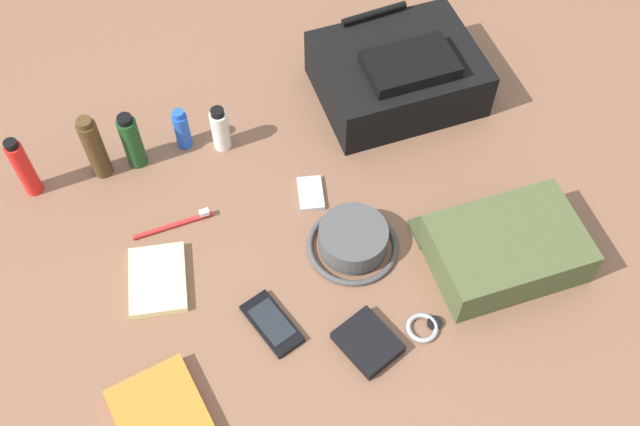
# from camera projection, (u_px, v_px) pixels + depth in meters

# --- Properties ---
(ground_plane) EXTENTS (2.64, 2.02, 0.02)m
(ground_plane) POSITION_uv_depth(u_px,v_px,m) (320.00, 227.00, 1.54)
(ground_plane) COLOR brown
(ground_plane) RESTS_ON ground
(backpack) EXTENTS (0.37, 0.30, 0.15)m
(backpack) POSITION_uv_depth(u_px,v_px,m) (398.00, 73.00, 1.68)
(backpack) COLOR black
(backpack) RESTS_ON ground_plane
(toiletry_pouch) EXTENTS (0.30, 0.27, 0.09)m
(toiletry_pouch) POSITION_uv_depth(u_px,v_px,m) (505.00, 248.00, 1.45)
(toiletry_pouch) COLOR #47512D
(toiletry_pouch) RESTS_ON ground_plane
(bucket_hat) EXTENTS (0.19, 0.19, 0.06)m
(bucket_hat) POSITION_uv_depth(u_px,v_px,m) (353.00, 240.00, 1.48)
(bucket_hat) COLOR #464646
(bucket_hat) RESTS_ON ground_plane
(sunscreen_spray) EXTENTS (0.04, 0.04, 0.16)m
(sunscreen_spray) POSITION_uv_depth(u_px,v_px,m) (24.00, 168.00, 1.51)
(sunscreen_spray) COLOR red
(sunscreen_spray) RESTS_ON ground_plane
(cologne_bottle) EXTENTS (0.04, 0.04, 0.17)m
(cologne_bottle) POSITION_uv_depth(u_px,v_px,m) (94.00, 148.00, 1.54)
(cologne_bottle) COLOR #473319
(cologne_bottle) RESTS_ON ground_plane
(shampoo_bottle) EXTENTS (0.04, 0.04, 0.15)m
(shampoo_bottle) POSITION_uv_depth(u_px,v_px,m) (132.00, 141.00, 1.56)
(shampoo_bottle) COLOR #19471E
(shampoo_bottle) RESTS_ON ground_plane
(deodorant_spray) EXTENTS (0.03, 0.03, 0.11)m
(deodorant_spray) POSITION_uv_depth(u_px,v_px,m) (182.00, 129.00, 1.61)
(deodorant_spray) COLOR blue
(deodorant_spray) RESTS_ON ground_plane
(toothpaste_tube) EXTENTS (0.04, 0.04, 0.12)m
(toothpaste_tube) POSITION_uv_depth(u_px,v_px,m) (220.00, 129.00, 1.60)
(toothpaste_tube) COLOR white
(toothpaste_tube) RESTS_ON ground_plane
(paperback_novel) EXTENTS (0.17, 0.21, 0.02)m
(paperback_novel) POSITION_uv_depth(u_px,v_px,m) (164.00, 421.00, 1.29)
(paperback_novel) COLOR orange
(paperback_novel) RESTS_ON ground_plane
(cell_phone) EXTENTS (0.09, 0.14, 0.01)m
(cell_phone) POSITION_uv_depth(u_px,v_px,m) (272.00, 323.00, 1.40)
(cell_phone) COLOR black
(cell_phone) RESTS_ON ground_plane
(media_player) EXTENTS (0.07, 0.10, 0.01)m
(media_player) POSITION_uv_depth(u_px,v_px,m) (311.00, 193.00, 1.57)
(media_player) COLOR #B7B7BC
(media_player) RESTS_ON ground_plane
(wristwatch) EXTENTS (0.07, 0.06, 0.01)m
(wristwatch) POSITION_uv_depth(u_px,v_px,m) (424.00, 327.00, 1.39)
(wristwatch) COLOR #99999E
(wristwatch) RESTS_ON ground_plane
(toothbrush) EXTENTS (0.17, 0.02, 0.02)m
(toothbrush) POSITION_uv_depth(u_px,v_px,m) (178.00, 224.00, 1.52)
(toothbrush) COLOR red
(toothbrush) RESTS_ON ground_plane
(wallet) EXTENTS (0.12, 0.13, 0.02)m
(wallet) POSITION_uv_depth(u_px,v_px,m) (368.00, 342.00, 1.37)
(wallet) COLOR black
(wallet) RESTS_ON ground_plane
(notepad) EXTENTS (0.14, 0.17, 0.02)m
(notepad) POSITION_uv_depth(u_px,v_px,m) (158.00, 279.00, 1.45)
(notepad) COLOR beige
(notepad) RESTS_ON ground_plane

